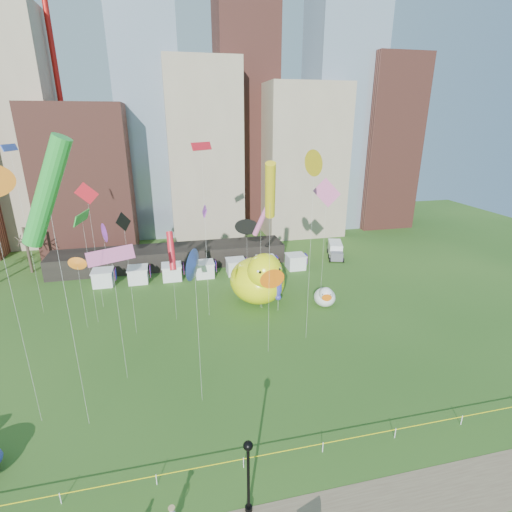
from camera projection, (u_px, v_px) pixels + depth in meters
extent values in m
plane|color=#265119|center=(244.00, 467.00, 27.39)|extent=(160.00, 160.00, 0.00)
cube|color=gray|center=(16.00, 132.00, 70.74)|extent=(14.00, 12.00, 42.00)
cube|color=brown|center=(86.00, 179.00, 70.50)|extent=(16.00, 14.00, 26.00)
cube|color=#8C9EB2|center=(148.00, 96.00, 75.51)|extent=(12.00, 12.00, 55.00)
cube|color=gray|center=(203.00, 152.00, 77.52)|extent=(14.00, 14.00, 34.00)
cube|color=brown|center=(245.00, 64.00, 79.43)|extent=(12.00, 12.00, 68.00)
cube|color=gray|center=(300.00, 161.00, 80.64)|extent=(16.00, 14.00, 30.00)
cube|color=#8C9EB2|center=(340.00, 116.00, 83.40)|extent=(14.00, 12.00, 48.00)
cube|color=brown|center=(383.00, 144.00, 85.73)|extent=(12.00, 12.00, 36.00)
cylinder|color=red|center=(50.00, 32.00, 68.55)|extent=(1.00, 1.00, 76.00)
cylinder|color=red|center=(323.00, 44.00, 79.66)|extent=(1.00, 1.00, 76.00)
cube|color=black|center=(171.00, 257.00, 64.50)|extent=(38.00, 6.00, 3.20)
cube|color=white|center=(103.00, 278.00, 57.03)|extent=(2.80, 2.80, 2.20)
cube|color=red|center=(116.00, 274.00, 57.25)|extent=(0.08, 1.40, 1.60)
cube|color=white|center=(138.00, 275.00, 58.10)|extent=(2.80, 2.80, 2.20)
cube|color=red|center=(150.00, 271.00, 58.32)|extent=(0.08, 1.40, 1.60)
cube|color=white|center=(172.00, 272.00, 59.17)|extent=(2.80, 2.80, 2.20)
cube|color=red|center=(184.00, 268.00, 59.39)|extent=(0.08, 1.40, 1.60)
cube|color=white|center=(204.00, 270.00, 60.24)|extent=(2.80, 2.80, 2.20)
cube|color=red|center=(216.00, 266.00, 60.45)|extent=(0.08, 1.40, 1.60)
cube|color=white|center=(236.00, 267.00, 61.31)|extent=(2.80, 2.80, 2.20)
cube|color=red|center=(247.00, 263.00, 61.52)|extent=(0.08, 1.40, 1.60)
cube|color=white|center=(266.00, 265.00, 62.37)|extent=(2.80, 2.80, 2.20)
cube|color=red|center=(277.00, 261.00, 62.59)|extent=(0.08, 1.40, 1.60)
cube|color=white|center=(296.00, 262.00, 63.44)|extent=(2.80, 2.80, 2.20)
cube|color=red|center=(306.00, 258.00, 63.66)|extent=(0.08, 1.40, 1.60)
cylinder|color=#382B21|center=(28.00, 250.00, 60.91)|extent=(0.44, 0.44, 7.50)
cylinder|color=white|center=(60.00, 498.00, 24.67)|extent=(0.06, 0.06, 0.90)
cylinder|color=white|center=(156.00, 480.00, 25.95)|extent=(0.06, 0.06, 0.90)
cylinder|color=white|center=(244.00, 463.00, 27.24)|extent=(0.06, 0.06, 0.90)
cylinder|color=white|center=(323.00, 447.00, 28.52)|extent=(0.06, 0.06, 0.90)
cylinder|color=white|center=(395.00, 433.00, 29.80)|extent=(0.06, 0.06, 0.90)
cylinder|color=white|center=(462.00, 420.00, 31.08)|extent=(0.06, 0.06, 0.90)
cube|color=yellow|center=(243.00, 459.00, 27.12)|extent=(50.00, 0.02, 0.07)
ellipsoid|color=#F5FA0C|center=(257.00, 280.00, 51.57)|extent=(8.25, 9.32, 5.93)
ellipsoid|color=#F5FA0C|center=(249.00, 273.00, 54.50)|extent=(2.15, 1.78, 2.40)
sphere|color=#F5FA0C|center=(265.00, 271.00, 48.43)|extent=(5.02, 5.02, 4.46)
cone|color=orange|center=(271.00, 277.00, 46.82)|extent=(2.70, 2.32, 2.45)
sphere|color=white|center=(259.00, 271.00, 46.74)|extent=(0.80, 0.80, 0.80)
sphere|color=white|center=(278.00, 268.00, 47.57)|extent=(0.80, 0.80, 0.80)
sphere|color=black|center=(260.00, 272.00, 46.41)|extent=(0.40, 0.40, 0.40)
sphere|color=black|center=(279.00, 270.00, 47.23)|extent=(0.40, 0.40, 0.40)
ellipsoid|color=white|center=(325.00, 297.00, 50.82)|extent=(3.68, 4.01, 2.35)
ellipsoid|color=white|center=(324.00, 293.00, 52.06)|extent=(0.92, 0.80, 0.95)
sphere|color=white|center=(326.00, 294.00, 49.52)|extent=(2.20, 2.20, 1.77)
cone|color=orange|center=(327.00, 297.00, 48.83)|extent=(1.16, 1.04, 0.97)
sphere|color=white|center=(323.00, 294.00, 49.01)|extent=(0.32, 0.32, 0.32)
sphere|color=white|center=(330.00, 294.00, 48.96)|extent=(0.32, 0.32, 0.32)
sphere|color=black|center=(323.00, 294.00, 48.87)|extent=(0.16, 0.16, 0.16)
sphere|color=black|center=(330.00, 295.00, 48.81)|extent=(0.16, 0.16, 0.16)
cylinder|color=silver|center=(262.00, 295.00, 49.81)|extent=(0.03, 0.03, 3.76)
ellipsoid|color=green|center=(262.00, 282.00, 49.17)|extent=(1.23, 1.07, 2.79)
sphere|color=green|center=(262.00, 271.00, 48.53)|extent=(1.64, 1.64, 1.42)
cone|color=green|center=(264.00, 274.00, 47.97)|extent=(0.64, 0.96, 0.50)
sphere|color=green|center=(262.00, 293.00, 49.76)|extent=(1.00, 1.00, 1.00)
cylinder|color=silver|center=(278.00, 300.00, 49.26)|extent=(0.03, 0.03, 3.10)
ellipsoid|color=#3838A9|center=(278.00, 289.00, 48.74)|extent=(0.90, 0.76, 2.16)
sphere|color=#3838A9|center=(279.00, 281.00, 48.21)|extent=(1.18, 1.18, 1.10)
cone|color=#3838A9|center=(280.00, 283.00, 47.77)|extent=(0.44, 0.72, 0.39)
sphere|color=#3838A9|center=(278.00, 297.00, 49.20)|extent=(0.77, 0.77, 0.77)
cylinder|color=black|center=(249.00, 508.00, 24.33)|extent=(0.47, 0.47, 0.32)
cylinder|color=black|center=(248.00, 480.00, 23.52)|extent=(0.19, 0.19, 5.12)
sphere|color=black|center=(248.00, 446.00, 22.60)|extent=(0.60, 0.60, 0.60)
cone|color=black|center=(248.00, 442.00, 22.49)|extent=(0.21, 0.21, 0.27)
cube|color=white|center=(335.00, 248.00, 69.18)|extent=(3.53, 5.02, 2.28)
cube|color=#595960|center=(336.00, 256.00, 66.60)|extent=(2.51, 2.23, 1.46)
cylinder|color=black|center=(329.00, 256.00, 68.09)|extent=(0.48, 0.85, 0.82)
cylinder|color=black|center=(342.00, 257.00, 67.88)|extent=(0.48, 0.85, 0.82)
cylinder|color=black|center=(328.00, 251.00, 70.99)|extent=(0.48, 0.85, 0.82)
cylinder|color=black|center=(340.00, 251.00, 70.78)|extent=(0.48, 0.85, 0.82)
cylinder|color=silver|center=(96.00, 253.00, 48.15)|extent=(0.02, 0.02, 15.06)
cube|color=red|center=(87.00, 193.00, 45.61)|extent=(2.63, 0.69, 2.71)
cylinder|color=silver|center=(261.00, 266.00, 48.64)|extent=(0.02, 0.02, 11.64)
cylinder|color=pink|center=(261.00, 222.00, 46.68)|extent=(2.11, 1.95, 3.79)
cylinder|color=silver|center=(130.00, 280.00, 42.28)|extent=(0.02, 0.02, 13.29)
cube|color=black|center=(123.00, 222.00, 40.04)|extent=(1.36, 1.74, 2.18)
cylinder|color=silver|center=(90.00, 272.00, 44.79)|extent=(0.02, 0.02, 13.10)
cube|color=green|center=(82.00, 217.00, 42.59)|extent=(1.21, 3.92, 1.18)
cylinder|color=silver|center=(269.00, 277.00, 38.24)|extent=(0.02, 0.02, 17.16)
cylinder|color=yellow|center=(270.00, 191.00, 35.35)|extent=(1.78, 3.44, 5.63)
cylinder|color=silver|center=(28.00, 236.00, 45.95)|extent=(0.02, 0.02, 20.40)
cube|color=blue|center=(9.00, 148.00, 42.51)|extent=(1.02, 2.47, 0.76)
cylinder|color=silver|center=(82.00, 296.00, 44.45)|extent=(0.02, 0.02, 8.09)
cone|color=orange|center=(77.00, 264.00, 43.09)|extent=(1.48, 0.61, 1.49)
cylinder|color=silver|center=(107.00, 262.00, 54.14)|extent=(0.02, 0.02, 8.65)
cone|color=purple|center=(103.00, 233.00, 52.68)|extent=(1.15, 2.50, 2.54)
cylinder|color=silver|center=(205.00, 228.00, 49.31)|extent=(0.02, 0.02, 20.31)
cube|color=red|center=(201.00, 146.00, 45.88)|extent=(2.66, 2.24, 0.94)
cylinder|color=silver|center=(120.00, 320.00, 34.82)|extent=(0.02, 0.02, 12.44)
cube|color=pink|center=(111.00, 256.00, 32.73)|extent=(3.85, 2.18, 1.21)
cylinder|color=silver|center=(247.00, 254.00, 57.91)|extent=(0.02, 0.02, 8.45)
cone|color=black|center=(247.00, 227.00, 56.49)|extent=(2.34, 1.04, 2.37)
cylinder|color=silver|center=(70.00, 321.00, 28.10)|extent=(0.02, 0.02, 18.92)
cylinder|color=green|center=(47.00, 192.00, 24.91)|extent=(4.55, 2.25, 7.44)
cylinder|color=silver|center=(310.00, 258.00, 40.21)|extent=(0.02, 0.02, 19.41)
cone|color=yellow|center=(315.00, 163.00, 36.93)|extent=(0.57, 2.54, 2.53)
cylinder|color=silver|center=(199.00, 337.00, 31.79)|extent=(0.02, 0.02, 12.82)
cone|color=blue|center=(194.00, 265.00, 29.63)|extent=(1.10, 2.32, 2.37)
cylinder|color=silver|center=(17.00, 315.00, 28.28)|extent=(0.02, 0.02, 19.61)
cylinder|color=silver|center=(207.00, 266.00, 46.26)|extent=(0.02, 0.02, 13.43)
cube|color=purple|center=(205.00, 211.00, 44.00)|extent=(0.53, 2.89, 0.89)
cylinder|color=silver|center=(174.00, 287.00, 45.88)|extent=(0.02, 0.02, 9.03)
cylinder|color=red|center=(171.00, 251.00, 44.36)|extent=(0.90, 2.61, 4.37)
cylinder|color=silver|center=(323.00, 250.00, 49.52)|extent=(0.02, 0.02, 14.89)
cube|color=pink|center=(327.00, 193.00, 47.01)|extent=(3.66, 0.19, 3.67)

